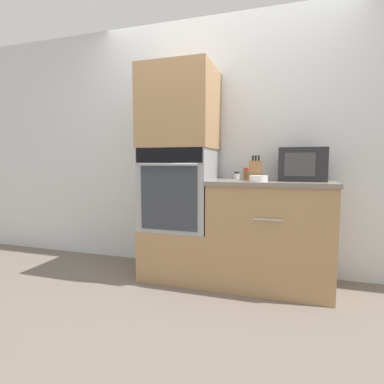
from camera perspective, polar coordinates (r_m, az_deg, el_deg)
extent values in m
plane|color=#6B6056|center=(2.66, 2.44, -18.32)|extent=(12.00, 12.00, 0.00)
cube|color=silver|center=(3.05, 5.65, 8.82)|extent=(8.00, 0.05, 2.50)
cube|color=#A87F56|center=(2.94, -2.19, -11.16)|extent=(0.65, 0.60, 0.46)
cube|color=#9EA0A5|center=(2.82, -2.24, 0.63)|extent=(0.62, 0.59, 0.74)
cube|color=black|center=(2.53, -4.56, 7.03)|extent=(0.60, 0.01, 0.13)
cube|color=orange|center=(2.53, -4.59, 7.03)|extent=(0.09, 0.00, 0.03)
cube|color=#333842|center=(2.55, -4.50, -1.11)|extent=(0.51, 0.01, 0.56)
cylinder|color=#9EA0A5|center=(2.50, -4.82, 5.26)|extent=(0.53, 0.02, 0.02)
cube|color=#A87F56|center=(2.86, -2.30, 15.47)|extent=(0.65, 0.60, 0.73)
cube|color=#A87F56|center=(2.72, 14.53, -8.00)|extent=(1.01, 0.60, 0.89)
cube|color=slate|center=(2.66, 14.78, 1.75)|extent=(1.03, 0.63, 0.03)
cylinder|color=#B7B7BC|center=(2.38, 14.25, -5.14)|extent=(0.22, 0.01, 0.01)
cube|color=#232326|center=(2.72, 20.17, 4.96)|extent=(0.38, 0.36, 0.28)
cube|color=#3D3D3F|center=(2.54, 19.84, 4.96)|extent=(0.23, 0.01, 0.19)
cube|color=olive|center=(2.65, 12.00, 4.01)|extent=(0.10, 0.14, 0.17)
cylinder|color=black|center=(2.65, 11.51, 6.34)|extent=(0.02, 0.02, 0.04)
cylinder|color=black|center=(2.65, 12.05, 6.33)|extent=(0.02, 0.02, 0.04)
cylinder|color=black|center=(2.64, 12.59, 6.32)|extent=(0.02, 0.02, 0.04)
cylinder|color=white|center=(2.49, 12.57, 2.53)|extent=(0.15, 0.15, 0.05)
cylinder|color=silver|center=(2.77, 12.45, 3.02)|extent=(0.04, 0.04, 0.07)
cylinder|color=black|center=(2.77, 12.47, 3.93)|extent=(0.04, 0.04, 0.02)
cylinder|color=brown|center=(2.75, 10.24, 3.21)|extent=(0.05, 0.05, 0.08)
cylinder|color=red|center=(2.75, 10.26, 4.32)|extent=(0.05, 0.05, 0.02)
cylinder|color=silver|center=(2.86, 8.53, 3.00)|extent=(0.05, 0.05, 0.05)
cylinder|color=black|center=(2.86, 8.54, 3.67)|extent=(0.05, 0.05, 0.01)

